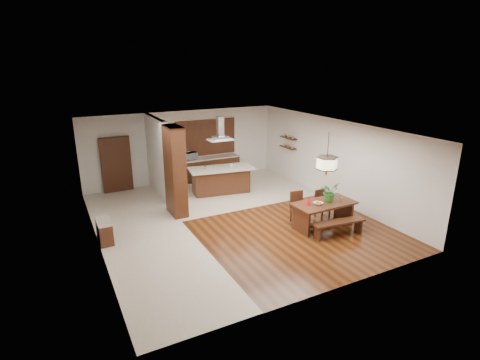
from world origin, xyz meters
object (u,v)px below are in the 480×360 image
fruit_bowl (318,203)px  range_hood (220,128)px  dining_chair_left (299,208)px  foliage_plant (330,192)px  dining_table (324,209)px  dining_chair_right (323,204)px  pendant_lantern (328,155)px  microwave (190,156)px  dining_bench (338,228)px  island_cup (231,166)px  kitchen_island (221,180)px  hallway_console (105,231)px

fruit_bowl → range_hood: size_ratio=0.30×
dining_chair_left → foliage_plant: foliage_plant is taller
dining_table → dining_chair_right: 0.75m
pendant_lantern → range_hood: 4.46m
dining_chair_right → microwave: bearing=111.3°
dining_bench → island_cup: (-1.07, 4.78, 0.82)m
island_cup → kitchen_island: bearing=163.7°
hallway_console → kitchen_island: bearing=25.9°
hallway_console → kitchen_island: (4.55, 2.21, 0.19)m
island_cup → hallway_console: bearing=-156.9°
dining_table → pendant_lantern: bearing=0.0°
dining_table → dining_bench: 0.77m
pendant_lantern → island_cup: pendant_lantern is taller
pendant_lantern → island_cup: 4.40m
microwave → dining_chair_left: bearing=-90.2°
fruit_bowl → island_cup: 4.23m
range_hood → hallway_console: bearing=-154.1°
dining_chair_right → pendant_lantern: size_ratio=0.68×
dining_table → island_cup: bearing=104.5°
dining_table → dining_bench: dining_table is taller
dining_bench → island_cup: 4.97m
dining_chair_left → range_hood: size_ratio=1.09×
dining_bench → dining_chair_right: 1.36m
dining_chair_right → island_cup: bearing=110.2°
dining_table → kitchen_island: size_ratio=0.75×
range_hood → island_cup: size_ratio=6.56×
dining_chair_left → island_cup: size_ratio=7.17×
hallway_console → foliage_plant: (6.21, -1.96, 0.76)m
kitchen_island → island_cup: bearing=-7.4°
microwave → island_cup: bearing=-79.5°
hallway_console → fruit_bowl: 6.11m
dining_chair_left → dining_chair_right: 0.94m
dining_table → dining_chair_right: size_ratio=2.13×
dining_chair_right → island_cup: (-1.52, 3.52, 0.60)m
pendant_lantern → microwave: bearing=108.5°
foliage_plant → dining_table: bearing=-168.9°
foliage_plant → range_hood: bearing=111.7°
foliage_plant → kitchen_island: size_ratio=0.23×
dining_table → fruit_bowl: fruit_bowl is taller
dining_chair_left → kitchen_island: size_ratio=0.39×
kitchen_island → island_cup: size_ratio=18.45×
dining_chair_right → foliage_plant: bearing=-117.2°
dining_bench → hallway_console: bearing=155.9°
hallway_console → island_cup: bearing=23.1°
dining_chair_right → fruit_bowl: dining_chair_right is taller
dining_chair_left → foliage_plant: (0.70, -0.52, 0.58)m
dining_chair_right → range_hood: bearing=114.4°
dining_table → hallway_console: bearing=161.5°
pendant_lantern → island_cup: (-1.06, 4.10, -1.20)m
dining_table → dining_chair_right: bearing=51.7°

